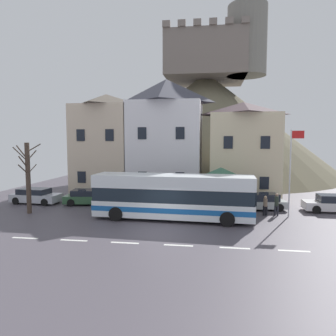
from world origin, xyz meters
TOP-DOWN VIEW (x-y plane):
  - ground_plane at (0.00, -0.00)m, footprint 40.00×60.00m
  - townhouse_00 at (-7.61, 12.25)m, footprint 5.63×6.56m
  - townhouse_01 at (-1.37, 12.29)m, footprint 6.97×6.64m
  - townhouse_02 at (6.21, 12.44)m, footprint 6.32×6.95m
  - hilltop_castle at (2.06, 34.57)m, footprint 43.12×43.12m
  - transit_bus at (0.49, 2.90)m, footprint 11.51×3.10m
  - bus_shelter at (3.96, 6.23)m, footprint 3.60×3.60m
  - parked_car_00 at (-12.51, 6.88)m, footprint 4.46×2.25m
  - parked_car_01 at (12.84, 6.98)m, footprint 4.42×1.88m
  - parked_car_02 at (7.27, 7.09)m, footprint 4.17×2.25m
  - parked_car_03 at (-7.48, 7.06)m, footprint 4.63×2.40m
  - pedestrian_00 at (8.10, 5.08)m, footprint 0.32×0.30m
  - pedestrian_01 at (7.28, 5.06)m, footprint 0.36×0.31m
  - public_bench at (2.35, 8.29)m, footprint 1.51×0.48m
  - flagpole at (9.01, 4.84)m, footprint 0.95×0.10m
  - bare_tree_01 at (-10.85, 3.19)m, footprint 1.56×2.41m

SIDE VIEW (x-z plane):
  - ground_plane at x=0.00m, z-range -0.06..0.00m
  - public_bench at x=2.35m, z-range 0.03..0.90m
  - parked_car_02 at x=7.27m, z-range -0.02..1.31m
  - parked_car_03 at x=-7.48m, z-range -0.01..1.31m
  - parked_car_00 at x=-12.51m, z-range -0.01..1.33m
  - parked_car_01 at x=12.84m, z-range -0.02..1.36m
  - pedestrian_01 at x=7.28m, z-range 0.04..1.55m
  - pedestrian_00 at x=8.10m, z-range 0.13..1.83m
  - transit_bus at x=0.49m, z-range 0.02..3.24m
  - bare_tree_01 at x=-10.85m, z-range 0.13..5.63m
  - bus_shelter at x=3.96m, z-range 1.18..4.69m
  - flagpole at x=9.01m, z-range 0.55..6.99m
  - townhouse_02 at x=6.21m, z-range 0.00..9.37m
  - townhouse_00 at x=-7.61m, z-range 0.00..10.37m
  - townhouse_01 at x=-1.37m, z-range 0.00..11.73m
  - hilltop_castle at x=2.06m, z-range -4.05..21.92m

